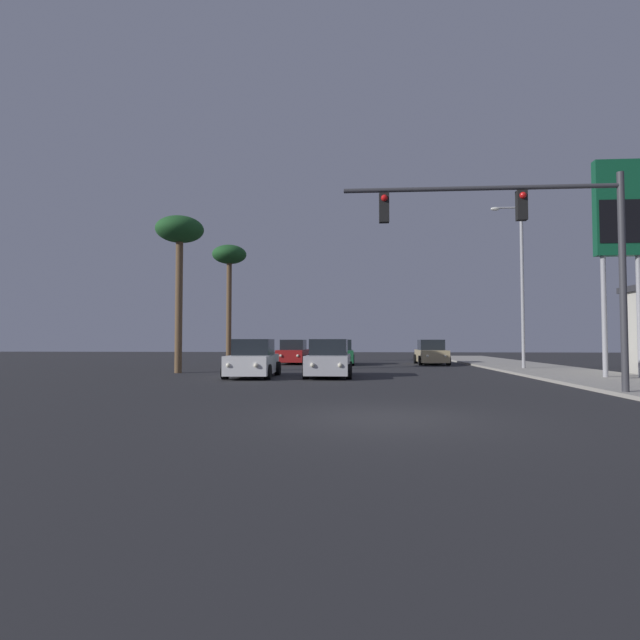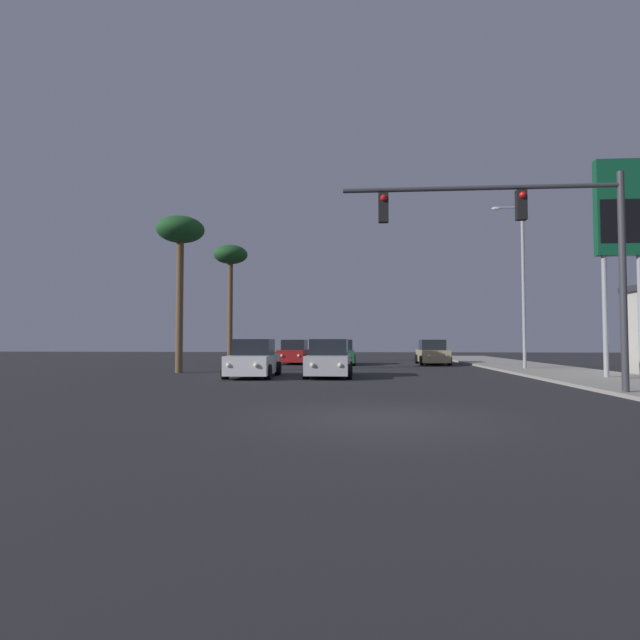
{
  "view_description": "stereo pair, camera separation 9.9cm",
  "coord_description": "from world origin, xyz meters",
  "px_view_note": "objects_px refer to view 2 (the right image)",
  "views": [
    {
      "loc": [
        -0.57,
        -10.46,
        1.61
      ],
      "look_at": [
        -1.92,
        9.13,
        2.43
      ],
      "focal_mm": 28.0,
      "sensor_mm": 36.0,
      "label": 1
    },
    {
      "loc": [
        -0.47,
        -10.45,
        1.61
      ],
      "look_at": [
        -1.92,
        9.13,
        2.43
      ],
      "focal_mm": 28.0,
      "sensor_mm": 36.0,
      "label": 2
    }
  ],
  "objects_px": {
    "car_tan": "(432,353)",
    "palm_tree_mid": "(230,261)",
    "car_silver": "(329,360)",
    "car_white": "(253,360)",
    "street_lamp": "(521,277)",
    "gas_station_sign": "(620,220)",
    "palm_tree_near": "(180,237)",
    "traffic_light_mast": "(537,234)",
    "car_red": "(294,353)",
    "car_green": "(340,353)"
  },
  "relations": [
    {
      "from": "street_lamp",
      "to": "palm_tree_near",
      "type": "xyz_separation_m",
      "value": [
        -17.89,
        -3.48,
        1.73
      ]
    },
    {
      "from": "street_lamp",
      "to": "gas_station_sign",
      "type": "height_order",
      "value": "same"
    },
    {
      "from": "car_tan",
      "to": "palm_tree_mid",
      "type": "xyz_separation_m",
      "value": [
        -14.03,
        -0.0,
        6.5
      ]
    },
    {
      "from": "car_white",
      "to": "traffic_light_mast",
      "type": "height_order",
      "value": "traffic_light_mast"
    },
    {
      "from": "car_white",
      "to": "gas_station_sign",
      "type": "distance_m",
      "value": 16.54
    },
    {
      "from": "car_white",
      "to": "car_tan",
      "type": "xyz_separation_m",
      "value": [
        9.7,
        12.65,
        0.0
      ]
    },
    {
      "from": "traffic_light_mast",
      "to": "gas_station_sign",
      "type": "relative_size",
      "value": 0.92
    },
    {
      "from": "car_silver",
      "to": "palm_tree_mid",
      "type": "relative_size",
      "value": 0.52
    },
    {
      "from": "car_red",
      "to": "palm_tree_mid",
      "type": "bearing_deg",
      "value": 3.05
    },
    {
      "from": "car_white",
      "to": "palm_tree_mid",
      "type": "distance_m",
      "value": 14.86
    },
    {
      "from": "gas_station_sign",
      "to": "street_lamp",
      "type": "bearing_deg",
      "value": 106.01
    },
    {
      "from": "street_lamp",
      "to": "palm_tree_mid",
      "type": "relative_size",
      "value": 1.08
    },
    {
      "from": "car_red",
      "to": "gas_station_sign",
      "type": "relative_size",
      "value": 0.48
    },
    {
      "from": "traffic_light_mast",
      "to": "palm_tree_near",
      "type": "xyz_separation_m",
      "value": [
        -14.28,
        9.28,
        2.07
      ]
    },
    {
      "from": "car_green",
      "to": "traffic_light_mast",
      "type": "bearing_deg",
      "value": 107.47
    },
    {
      "from": "palm_tree_mid",
      "to": "gas_station_sign",
      "type": "bearing_deg",
      "value": -33.66
    },
    {
      "from": "street_lamp",
      "to": "traffic_light_mast",
      "type": "bearing_deg",
      "value": -105.82
    },
    {
      "from": "car_silver",
      "to": "car_tan",
      "type": "xyz_separation_m",
      "value": [
        6.36,
        12.29,
        0.0
      ]
    },
    {
      "from": "car_silver",
      "to": "car_red",
      "type": "xyz_separation_m",
      "value": [
        -3.13,
        12.43,
        0.0
      ]
    },
    {
      "from": "car_silver",
      "to": "car_green",
      "type": "relative_size",
      "value": 1.0
    },
    {
      "from": "palm_tree_mid",
      "to": "traffic_light_mast",
      "type": "bearing_deg",
      "value": -53.49
    },
    {
      "from": "palm_tree_near",
      "to": "palm_tree_mid",
      "type": "xyz_separation_m",
      "value": [
        0.01,
        10.0,
        0.41
      ]
    },
    {
      "from": "car_green",
      "to": "car_red",
      "type": "xyz_separation_m",
      "value": [
        -3.23,
        0.96,
        0.0
      ]
    },
    {
      "from": "car_red",
      "to": "gas_station_sign",
      "type": "bearing_deg",
      "value": 140.18
    },
    {
      "from": "car_tan",
      "to": "palm_tree_mid",
      "type": "bearing_deg",
      "value": 0.6
    },
    {
      "from": "car_silver",
      "to": "car_white",
      "type": "distance_m",
      "value": 3.36
    },
    {
      "from": "car_white",
      "to": "gas_station_sign",
      "type": "height_order",
      "value": "gas_station_sign"
    },
    {
      "from": "car_silver",
      "to": "palm_tree_near",
      "type": "bearing_deg",
      "value": -15.45
    },
    {
      "from": "car_white",
      "to": "palm_tree_mid",
      "type": "xyz_separation_m",
      "value": [
        -4.33,
        12.65,
        6.5
      ]
    },
    {
      "from": "car_red",
      "to": "car_tan",
      "type": "bearing_deg",
      "value": -179.49
    },
    {
      "from": "car_tan",
      "to": "palm_tree_near",
      "type": "relative_size",
      "value": 0.55
    },
    {
      "from": "car_white",
      "to": "car_tan",
      "type": "height_order",
      "value": "same"
    },
    {
      "from": "car_green",
      "to": "gas_station_sign",
      "type": "relative_size",
      "value": 0.48
    },
    {
      "from": "traffic_light_mast",
      "to": "car_silver",
      "type": "bearing_deg",
      "value": 133.35
    },
    {
      "from": "car_silver",
      "to": "palm_tree_near",
      "type": "xyz_separation_m",
      "value": [
        -7.68,
        2.29,
        6.09
      ]
    },
    {
      "from": "gas_station_sign",
      "to": "traffic_light_mast",
      "type": "bearing_deg",
      "value": -132.18
    },
    {
      "from": "traffic_light_mast",
      "to": "street_lamp",
      "type": "distance_m",
      "value": 13.27
    },
    {
      "from": "car_tan",
      "to": "palm_tree_mid",
      "type": "distance_m",
      "value": 15.46
    },
    {
      "from": "car_tan",
      "to": "street_lamp",
      "type": "relative_size",
      "value": 0.48
    },
    {
      "from": "traffic_light_mast",
      "to": "palm_tree_mid",
      "type": "height_order",
      "value": "palm_tree_mid"
    },
    {
      "from": "car_silver",
      "to": "palm_tree_mid",
      "type": "height_order",
      "value": "palm_tree_mid"
    },
    {
      "from": "car_tan",
      "to": "car_silver",
      "type": "bearing_deg",
      "value": 63.24
    },
    {
      "from": "car_silver",
      "to": "car_white",
      "type": "height_order",
      "value": "same"
    },
    {
      "from": "car_red",
      "to": "traffic_light_mast",
      "type": "relative_size",
      "value": 0.52
    },
    {
      "from": "traffic_light_mast",
      "to": "street_lamp",
      "type": "bearing_deg",
      "value": 74.18
    },
    {
      "from": "car_green",
      "to": "street_lamp",
      "type": "relative_size",
      "value": 0.48
    },
    {
      "from": "traffic_light_mast",
      "to": "palm_tree_near",
      "type": "bearing_deg",
      "value": 146.98
    },
    {
      "from": "street_lamp",
      "to": "gas_station_sign",
      "type": "xyz_separation_m",
      "value": [
        1.91,
        -6.66,
        1.5
      ]
    },
    {
      "from": "car_tan",
      "to": "palm_tree_near",
      "type": "height_order",
      "value": "palm_tree_near"
    },
    {
      "from": "car_white",
      "to": "street_lamp",
      "type": "distance_m",
      "value": 15.5
    }
  ]
}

